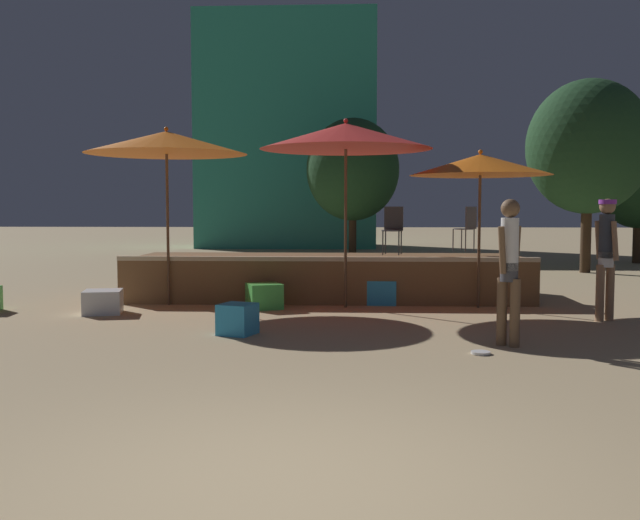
{
  "coord_description": "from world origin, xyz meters",
  "views": [
    {
      "loc": [
        0.43,
        -4.37,
        1.75
      ],
      "look_at": [
        0.0,
        4.51,
        1.1
      ],
      "focal_mm": 40.0,
      "sensor_mm": 36.0,
      "label": 1
    }
  ],
  "objects": [
    {
      "name": "patio_umbrella_0",
      "position": [
        0.28,
        8.09,
        2.99
      ],
      "size": [
        3.0,
        3.0,
        3.3
      ],
      "color": "brown",
      "rests_on": "ground"
    },
    {
      "name": "background_tree_2",
      "position": [
        9.39,
        18.59,
        2.48
      ],
      "size": [
        2.53,
        2.53,
        3.88
      ],
      "color": "#3D2B1C",
      "rests_on": "ground"
    },
    {
      "name": "cube_seat_0",
      "position": [
        -1.18,
        5.33,
        0.21
      ],
      "size": [
        0.57,
        0.57,
        0.43
      ],
      "rotation": [
        0.0,
        0.0,
        -0.34
      ],
      "color": "#2D9EDB",
      "rests_on": "ground"
    },
    {
      "name": "bistro_chair_0",
      "position": [
        2.71,
        10.1,
        1.42
      ],
      "size": [
        0.48,
        0.48,
        0.9
      ],
      "rotation": [
        0.0,
        0.0,
        3.97
      ],
      "color": "#47474C",
      "rests_on": "wooden_deck"
    },
    {
      "name": "ground_plane",
      "position": [
        0.0,
        0.0,
        0.0
      ],
      "size": [
        120.0,
        120.0,
        0.0
      ],
      "primitive_type": "plane",
      "color": "tan"
    },
    {
      "name": "background_tree_1",
      "position": [
        0.37,
        21.68,
        3.13
      ],
      "size": [
        3.37,
        3.37,
        4.99
      ],
      "color": "#3D2B1C",
      "rests_on": "ground"
    },
    {
      "name": "patio_umbrella_2",
      "position": [
        2.61,
        8.18,
        2.49
      ],
      "size": [
        2.45,
        2.45,
        2.76
      ],
      "color": "brown",
      "rests_on": "ground"
    },
    {
      "name": "wooden_deck",
      "position": [
        -0.08,
        9.55,
        0.4
      ],
      "size": [
        7.59,
        2.5,
        0.88
      ],
      "color": "brown",
      "rests_on": "ground"
    },
    {
      "name": "bistro_chair_1",
      "position": [
        1.16,
        9.11,
        1.42
      ],
      "size": [
        0.42,
        0.42,
        0.9
      ],
      "rotation": [
        0.0,
        0.0,
        6.07
      ],
      "color": "#2D3338",
      "rests_on": "wooden_deck"
    },
    {
      "name": "cube_seat_2",
      "position": [
        -3.74,
        7.17,
        0.19
      ],
      "size": [
        0.72,
        0.72,
        0.39
      ],
      "rotation": [
        0.0,
        0.0,
        0.21
      ],
      "color": "white",
      "rests_on": "ground"
    },
    {
      "name": "distant_building",
      "position": [
        -2.53,
        27.79,
        5.06
      ],
      "size": [
        7.77,
        4.26,
        10.13
      ],
      "color": "teal",
      "rests_on": "ground"
    },
    {
      "name": "background_tree_0",
      "position": [
        6.69,
        15.19,
        3.38
      ],
      "size": [
        3.27,
        3.27,
        5.18
      ],
      "color": "#3D2B1C",
      "rests_on": "ground"
    },
    {
      "name": "frisbee_disc",
      "position": [
        1.95,
        4.15,
        0.02
      ],
      "size": [
        0.23,
        0.23,
        0.03
      ],
      "color": "white",
      "rests_on": "ground"
    },
    {
      "name": "cube_seat_5",
      "position": [
        0.92,
        8.59,
        0.22
      ],
      "size": [
        0.64,
        0.64,
        0.44
      ],
      "rotation": [
        0.0,
        0.0,
        -0.1
      ],
      "color": "#2D9EDB",
      "rests_on": "ground"
    },
    {
      "name": "cube_seat_3",
      "position": [
        -1.13,
        7.88,
        0.22
      ],
      "size": [
        0.72,
        0.72,
        0.44
      ],
      "rotation": [
        0.0,
        0.0,
        0.37
      ],
      "color": "#4CC651",
      "rests_on": "ground"
    },
    {
      "name": "person_0",
      "position": [
        4.32,
        6.79,
        1.1
      ],
      "size": [
        0.3,
        0.52,
        1.89
      ],
      "rotation": [
        0.0,
        0.0,
        3.5
      ],
      "color": "#997051",
      "rests_on": "ground"
    },
    {
      "name": "person_1",
      "position": [
        2.38,
        4.67,
        1.04
      ],
      "size": [
        0.39,
        0.43,
        1.86
      ],
      "rotation": [
        0.0,
        0.0,
        5.57
      ],
      "color": "brown",
      "rests_on": "ground"
    },
    {
      "name": "patio_umbrella_1",
      "position": [
        -2.92,
        8.26,
        2.91
      ],
      "size": [
        2.87,
        2.87,
        3.19
      ],
      "color": "brown",
      "rests_on": "ground"
    }
  ]
}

